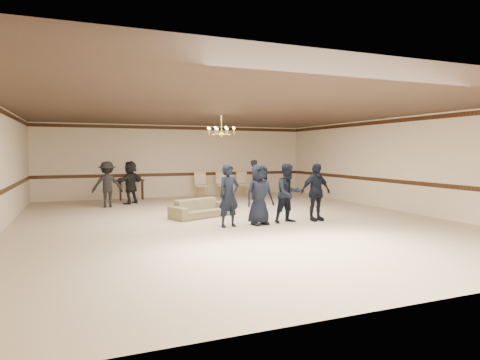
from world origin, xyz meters
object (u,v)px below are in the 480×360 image
Objects in this scene: boy_b at (260,194)px; boy_d at (316,192)px; adult_mid at (131,182)px; adult_right at (255,180)px; boy_a at (229,196)px; banquet_chair_right at (243,184)px; chandelier at (221,124)px; boy_c at (288,193)px; settee at (200,208)px; adult_left at (107,184)px; console_table at (131,190)px; banquet_chair_mid at (223,185)px; banquet_chair_left at (202,185)px.

boy_d is at bearing -4.82° from boy_b.
adult_mid is 1.00× the size of adult_right.
adult_right is at bearing 62.60° from boy_b.
adult_mid is 5.12m from adult_right.
banquet_chair_right is at bearing 54.10° from boy_a.
boy_b is (0.47, -1.84, -2.03)m from chandelier.
boy_a is 1.01× the size of adult_right.
boy_a is at bearing 174.07° from boy_c.
settee is (-2.07, 1.83, -0.56)m from boy_c.
adult_left is 1.14m from adult_mid.
adult_right is 1.65× the size of console_table.
chandelier is 6.07m from banquet_chair_mid.
chandelier reaches higher than banquet_chair_mid.
boy_b is at bearing -80.00° from settee.
boy_a is 1.00× the size of boy_d.
banquet_chair_mid is (-0.91, 1.56, -0.30)m from adult_right.
settee is 1.16× the size of adult_left.
adult_right reaches higher than settee.
boy_a is at bearing 120.09° from adult_left.
adult_mid reaches higher than banquet_chair_right.
banquet_chair_right is at bearing -160.82° from adult_left.
banquet_chair_right is at bearing 33.38° from settee.
settee is 5.89m from banquet_chair_mid.
adult_right is (2.32, 5.57, -0.01)m from boy_b.
adult_mid is 1.56× the size of banquet_chair_right.
banquet_chair_right is (5.19, 1.16, -0.30)m from adult_mid.
banquet_chair_left is 1.06× the size of console_table.
adult_left is 6.01m from adult_right.
adult_mid is (-1.61, 4.14, 0.55)m from settee.
banquet_chair_left is at bearing 50.86° from settee.
boy_d is at bearing -62.23° from console_table.
chandelier reaches higher than banquet_chair_right.
chandelier is 6.45m from banquet_chair_right.
adult_right is at bearing 81.00° from boy_d.
boy_b is 1.00× the size of boy_c.
boy_a is 1.00× the size of boy_c.
adult_left is (-2.51, 3.44, 0.55)m from settee.
boy_c is at bearing -53.31° from chandelier.
banquet_chair_right is at bearing 61.42° from chandelier.
adult_mid is at bearing -101.03° from console_table.
boy_c reaches higher than console_table.
boy_a is 1.93m from settee.
banquet_chair_right is (0.09, 1.56, -0.30)m from adult_right.
banquet_chair_right is at bearing -5.52° from console_table.
boy_d is 0.87× the size of settee.
adult_mid is 1.56× the size of banquet_chair_left.
adult_right is (3.49, 3.74, 0.55)m from settee.
chandelier is at bearing -21.32° from settee.
chandelier is 5.84m from banquet_chair_left.
adult_right is 1.56× the size of banquet_chair_right.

